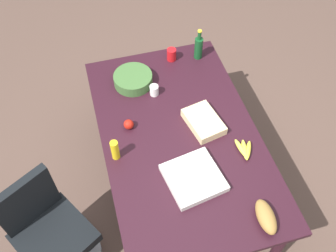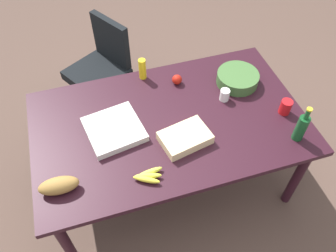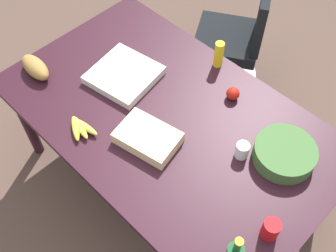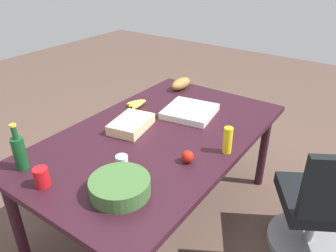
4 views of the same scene
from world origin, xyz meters
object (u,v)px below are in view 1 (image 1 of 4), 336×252
Objects in this scene: apple_red at (129,124)px; paper_cup at (154,90)px; mustard_bottle at (115,150)px; wine_bottle at (199,47)px; office_chair at (53,236)px; sheet_cake at (204,122)px; bread_loaf at (266,217)px; pizza_box at (194,178)px; salad_bowl at (133,79)px; banana_bunch at (244,149)px; red_solo_cup at (172,55)px; conference_table at (180,141)px.

paper_cup is at bearing -43.84° from apple_red.
paper_cup is 0.52× the size of mustard_bottle.
wine_bottle reaches higher than mustard_bottle.
sheet_cake is (0.39, -1.26, 0.45)m from office_chair.
bread_loaf is at bearing 177.39° from wine_bottle.
mustard_bottle is (0.32, 0.47, 0.06)m from pizza_box.
apple_red is 0.26× the size of wine_bottle.
paper_cup is at bearing 18.22° from bread_loaf.
salad_bowl is at bearing 1.85° from pizza_box.
bread_loaf reaches higher than salad_bowl.
salad_bowl is 1.51m from bread_loaf.
banana_bunch is (-0.20, -0.90, -0.06)m from mustard_bottle.
bread_loaf is at bearing -161.78° from paper_cup.
wine_bottle reaches higher than sheet_cake.
apple_red is 0.32× the size of bread_loaf.
salad_bowl is 0.73m from mustard_bottle.
sheet_cake is 1.85× the size of mustard_bottle.
apple_red is 0.44× the size of mustard_bottle.
pizza_box is (-0.84, -0.06, -0.02)m from paper_cup.
red_solo_cup is 0.55× the size of banana_bunch.
mustard_bottle is 1.09m from red_solo_cup.
conference_table is 5.29× the size of pizza_box.
office_chair is 8.10× the size of red_solo_cup.
pizza_box is 0.53m from bread_loaf.
office_chair reaches higher than pizza_box.
mustard_bottle is (-0.11, 0.69, 0.05)m from sheet_cake.
pizza_box is 0.58m from mustard_bottle.
office_chair is at bearing 116.23° from mustard_bottle.
conference_table is 0.47m from paper_cup.
mustard_bottle reaches higher than bread_loaf.
conference_table is at bearing -169.65° from paper_cup.
sheet_cake is (0.43, -0.22, 0.01)m from pizza_box.
bread_loaf is at bearing -174.25° from red_solo_cup.
pizza_box is at bearing 106.28° from banana_bunch.
conference_table is 0.23m from sheet_cake.
red_solo_cup is at bearing -18.12° from pizza_box.
office_chair reaches higher than conference_table.
mustard_bottle reaches higher than salad_bowl.
paper_cup is (0.80, -0.98, 0.46)m from office_chair.
paper_cup is at bearing -51.02° from office_chair.
salad_bowl is 1.84× the size of mustard_bottle.
pizza_box is at bearing 153.28° from sheet_cake.
office_chair reaches higher than apple_red.
salad_bowl is (1.00, 0.20, 0.02)m from pizza_box.
red_solo_cup is (0.36, -0.25, 0.01)m from paper_cup.
paper_cup is 0.49m from sheet_cake.
paper_cup is 0.31× the size of wine_bottle.
red_solo_cup is (1.15, -1.23, 0.47)m from office_chair.
bread_loaf is 1.60m from red_solo_cup.
wine_bottle reaches higher than office_chair.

